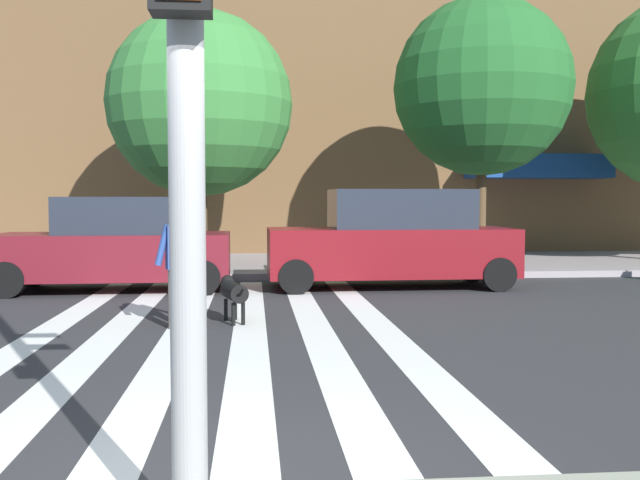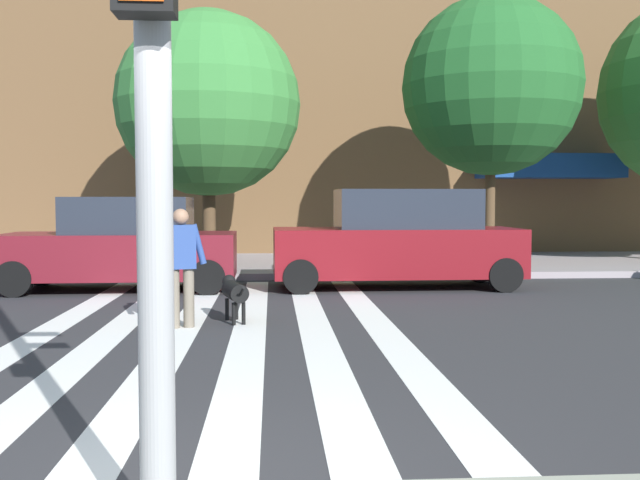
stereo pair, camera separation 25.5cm
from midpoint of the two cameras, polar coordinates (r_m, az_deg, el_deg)
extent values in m
plane|color=#2B2B2D|center=(10.03, -5.90, -6.95)|extent=(160.00, 160.00, 0.00)
cube|color=gray|center=(18.77, -4.92, -1.96)|extent=(80.00, 6.00, 0.15)
cube|color=silver|center=(10.43, -19.95, -6.71)|extent=(0.45, 11.06, 0.01)
cube|color=silver|center=(10.21, -15.06, -6.83)|extent=(0.45, 11.06, 0.01)
cube|color=silver|center=(10.08, -10.00, -6.90)|extent=(0.45, 11.06, 0.01)
cube|color=silver|center=(10.02, -4.84, -6.92)|extent=(0.45, 11.06, 0.01)
cube|color=silver|center=(10.04, 0.34, -6.89)|extent=(0.45, 11.06, 0.01)
cube|color=silver|center=(10.15, 5.45, -6.80)|extent=(0.45, 11.06, 0.01)
cube|color=navy|center=(22.71, 17.87, 5.55)|extent=(4.13, 1.60, 0.70)
cube|color=maroon|center=(14.55, -14.96, -1.17)|extent=(4.46, 1.95, 0.86)
cube|color=#232833|center=(14.48, -14.31, 1.91)|extent=(2.37, 1.69, 0.70)
cylinder|color=black|center=(14.17, -22.50, -2.85)|extent=(0.66, 0.23, 0.66)
cylinder|color=black|center=(15.80, -20.60, -2.20)|extent=(0.66, 0.23, 0.66)
cylinder|color=black|center=(13.52, -8.31, -2.91)|extent=(0.66, 0.23, 0.66)
cylinder|color=black|center=(15.22, -7.91, -2.23)|extent=(0.66, 0.23, 0.66)
cube|color=maroon|center=(14.50, 6.51, -0.93)|extent=(4.88, 1.88, 0.94)
cube|color=#232833|center=(14.50, 7.28, 2.45)|extent=(2.76, 1.63, 0.77)
cylinder|color=black|center=(13.47, -1.00, -2.90)|extent=(0.66, 0.23, 0.66)
cylinder|color=black|center=(15.12, -1.38, -2.24)|extent=(0.66, 0.23, 0.66)
cylinder|color=black|center=(14.25, 14.87, -2.68)|extent=(0.66, 0.23, 0.66)
cylinder|color=black|center=(15.81, 12.88, -2.07)|extent=(0.66, 0.23, 0.66)
cylinder|color=#4C3823|center=(17.45, -8.32, 2.27)|extent=(0.31, 0.31, 2.67)
sphere|color=#337533|center=(17.59, -8.39, 10.57)|extent=(4.37, 4.37, 4.37)
cylinder|color=#4C3823|center=(17.91, 13.64, 2.98)|extent=(0.25, 0.25, 3.14)
sphere|color=#1E5623|center=(18.11, 13.76, 11.70)|extent=(4.26, 4.26, 4.26)
cylinder|color=#6B6051|center=(10.09, -10.72, -4.56)|extent=(0.18, 0.18, 0.82)
cylinder|color=#6B6051|center=(10.12, -9.59, -4.53)|extent=(0.18, 0.18, 0.82)
cube|color=navy|center=(10.04, -10.19, -0.52)|extent=(0.43, 0.33, 0.60)
cylinder|color=navy|center=(10.00, -11.55, -0.38)|extent=(0.24, 0.15, 0.57)
cylinder|color=navy|center=(10.07, -8.85, -0.33)|extent=(0.24, 0.15, 0.57)
sphere|color=#936B51|center=(10.02, -10.22, 1.82)|extent=(0.27, 0.27, 0.22)
cylinder|color=black|center=(10.43, -6.02, -4.05)|extent=(0.43, 0.71, 0.26)
sphere|color=black|center=(10.82, -6.52, -3.26)|extent=(0.25, 0.25, 0.20)
cylinder|color=black|center=(10.01, -5.46, -4.06)|extent=(0.10, 0.24, 0.16)
cylinder|color=black|center=(10.68, -6.66, -5.45)|extent=(0.07, 0.07, 0.32)
cylinder|color=black|center=(10.71, -5.93, -5.42)|extent=(0.07, 0.07, 0.32)
cylinder|color=black|center=(10.24, -6.10, -5.83)|extent=(0.07, 0.07, 0.32)
cylinder|color=black|center=(10.27, -5.34, -5.80)|extent=(0.07, 0.07, 0.32)
camera|label=1|loc=(0.13, -89.27, 0.04)|focal=40.60mm
camera|label=2|loc=(0.13, 90.73, -0.04)|focal=40.60mm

